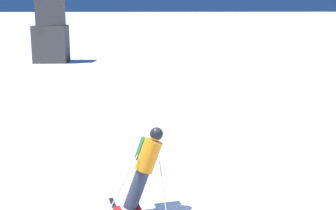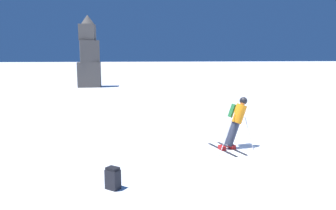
# 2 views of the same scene
# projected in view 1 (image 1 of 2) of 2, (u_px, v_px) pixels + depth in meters

# --- Properties ---
(skier) EXTENTS (1.25, 1.68, 1.69)m
(skier) POSITION_uv_depth(u_px,v_px,m) (144.00, 166.00, 8.64)
(skier) COLOR black
(skier) RESTS_ON ground
(rock_pillar) EXTENTS (2.09, 1.83, 6.67)m
(rock_pillar) POSITION_uv_depth(u_px,v_px,m) (50.00, 18.00, 29.47)
(rock_pillar) COLOR #4C4742
(rock_pillar) RESTS_ON ground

